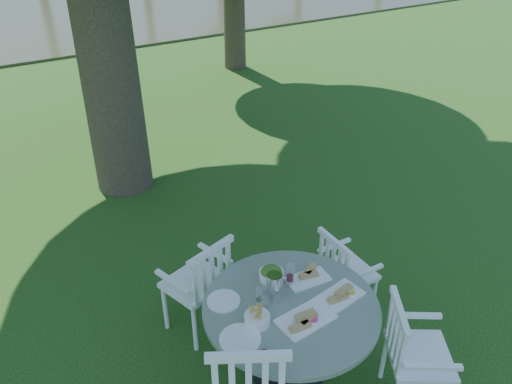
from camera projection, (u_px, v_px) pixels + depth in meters
ground at (267, 272)px, 5.08m from camera, size 140.00×140.00×0.00m
table at (290, 321)px, 3.68m from camera, size 1.29×1.29×0.76m
chair_ne at (341, 269)px, 4.34m from camera, size 0.42×0.45×0.85m
chair_nw at (203, 281)px, 4.12m from camera, size 0.59×0.56×0.95m
chair_se at (408, 349)px, 3.52m from camera, size 0.62×0.63×0.92m
tableware at (279, 298)px, 3.60m from camera, size 1.16×0.74×0.23m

